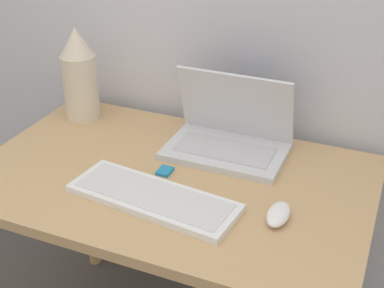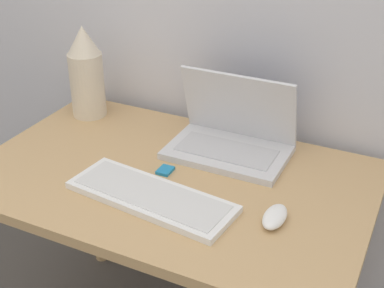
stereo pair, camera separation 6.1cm
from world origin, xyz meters
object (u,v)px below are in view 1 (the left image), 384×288
object	(u,v)px
vase	(79,75)
mouse	(278,214)
laptop	(229,135)
keyboard	(153,198)
mp3_player	(165,171)

from	to	relation	value
vase	mouse	bearing A→B (deg)	-22.04
laptop	vase	world-z (taller)	vase
mouse	vase	world-z (taller)	vase
laptop	mouse	xyz separation A→B (m)	(0.23, -0.28, -0.04)
laptop	keyboard	xyz separation A→B (m)	(-0.09, -0.33, -0.04)
laptop	keyboard	bearing A→B (deg)	-105.12
vase	mp3_player	distance (m)	0.48
keyboard	mp3_player	xyz separation A→B (m)	(-0.03, 0.14, -0.01)
keyboard	vase	size ratio (longest dim) A/B	1.50
mouse	mp3_player	size ratio (longest dim) A/B	2.20
keyboard	vase	distance (m)	0.58
keyboard	mouse	distance (m)	0.32
laptop	vase	xyz separation A→B (m)	(-0.53, 0.03, 0.10)
laptop	keyboard	distance (m)	0.34
keyboard	vase	world-z (taller)	vase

